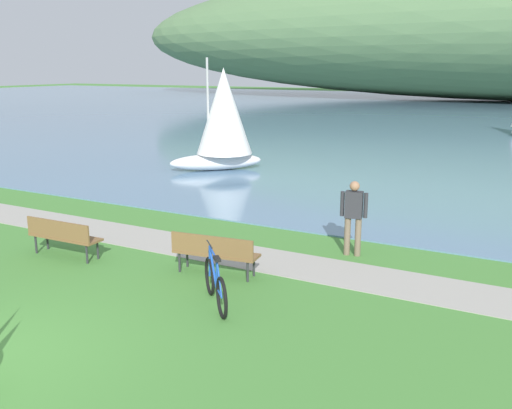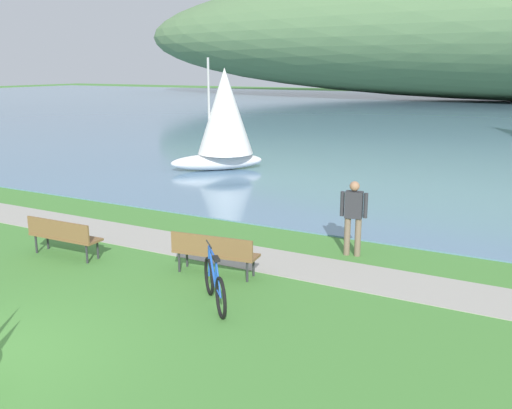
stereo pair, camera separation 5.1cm
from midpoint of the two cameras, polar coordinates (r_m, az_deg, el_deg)
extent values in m
cube|color=#5B7F9E|center=(53.39, 20.77, 8.55)|extent=(180.00, 80.00, 0.04)
cube|color=#A39E93|center=(13.20, -5.32, -4.53)|extent=(60.00, 1.50, 0.01)
cube|color=brown|center=(11.52, -4.21, -4.96)|extent=(1.84, 0.69, 0.05)
cube|color=brown|center=(11.27, -4.69, -4.19)|extent=(1.79, 0.25, 0.40)
cylinder|color=#2D2D33|center=(12.06, -7.14, -5.27)|extent=(0.05, 0.05, 0.45)
cylinder|color=#2D2D33|center=(11.45, -0.34, -6.23)|extent=(0.05, 0.05, 0.45)
cylinder|color=#2D2D33|center=(11.79, -7.91, -5.76)|extent=(0.05, 0.05, 0.45)
cylinder|color=#2D2D33|center=(11.15, -0.99, -6.79)|extent=(0.05, 0.05, 0.45)
cube|color=brown|center=(13.27, -18.91, -3.13)|extent=(1.81, 0.52, 0.05)
cube|color=brown|center=(13.07, -19.64, -2.42)|extent=(1.80, 0.08, 0.40)
cylinder|color=#2D2D33|center=(13.98, -20.56, -3.38)|extent=(0.05, 0.05, 0.45)
cylinder|color=#2D2D33|center=(12.93, -15.92, -4.39)|extent=(0.05, 0.05, 0.45)
cylinder|color=#2D2D33|center=(13.77, -21.58, -3.73)|extent=(0.05, 0.05, 0.45)
cylinder|color=#2D2D33|center=(12.70, -16.94, -4.80)|extent=(0.05, 0.05, 0.45)
torus|color=black|center=(10.57, -4.87, -7.26)|extent=(0.54, 0.56, 0.72)
torus|color=black|center=(9.61, -3.66, -9.45)|extent=(0.54, 0.56, 0.72)
cylinder|color=#1E4CB2|center=(10.15, -4.54, -6.29)|extent=(0.45, 0.47, 0.61)
cylinder|color=#1E4CB2|center=(10.02, -4.53, -4.95)|extent=(0.48, 0.50, 0.09)
cylinder|color=#1E4CB2|center=(9.85, -4.16, -7.07)|extent=(0.12, 0.12, 0.54)
cylinder|color=#1E4CB2|center=(9.80, -3.93, -8.92)|extent=(0.32, 0.33, 0.05)
cylinder|color=#1E4CB2|center=(9.66, -3.90, -7.56)|extent=(0.28, 0.29, 0.56)
cylinder|color=#1E4CB2|center=(10.44, -4.88, -5.77)|extent=(0.09, 0.09, 0.60)
cube|color=black|center=(9.72, -4.14, -5.52)|extent=(0.24, 0.24, 0.05)
cylinder|color=black|center=(10.31, -4.89, -4.04)|extent=(0.35, 0.36, 0.02)
cylinder|color=#72604C|center=(12.81, 9.15, -3.18)|extent=(0.14, 0.14, 0.88)
cylinder|color=#72604C|center=(12.78, 10.21, -3.27)|extent=(0.14, 0.14, 0.88)
cube|color=#2D2D33|center=(12.60, 9.82, -0.01)|extent=(0.41, 0.28, 0.60)
sphere|color=#9E7051|center=(12.51, 9.90, 1.86)|extent=(0.22, 0.22, 0.22)
cylinder|color=#2D2D33|center=(12.64, 8.66, 0.08)|extent=(0.09, 0.09, 0.56)
cylinder|color=#2D2D33|center=(12.57, 10.99, -0.10)|extent=(0.09, 0.09, 0.56)
ellipsoid|color=white|center=(22.99, -4.14, 4.36)|extent=(3.46, 3.41, 0.66)
cylinder|color=#B2B2B2|center=(22.67, -4.98, 9.88)|extent=(0.09, 0.09, 3.79)
cone|color=white|center=(22.82, -3.34, 9.46)|extent=(3.18, 3.18, 3.41)
camera|label=1|loc=(0.03, -90.11, -0.03)|focal=39.32mm
camera|label=2|loc=(0.03, 89.89, 0.03)|focal=39.32mm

